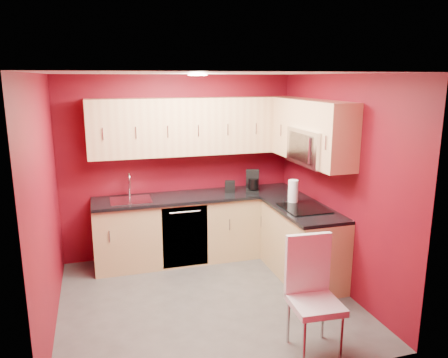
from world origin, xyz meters
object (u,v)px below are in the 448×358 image
sink (131,197)px  coffee_maker (252,181)px  microwave (316,147)px  paper_towel (293,192)px  napkin_holder (230,187)px  dining_chair (315,298)px

sink → coffee_maker: 1.66m
microwave → paper_towel: 0.68m
napkin_holder → paper_towel: bearing=-51.6°
napkin_holder → dining_chair: (0.04, -2.42, -0.45)m
sink → coffee_maker: (1.66, -0.07, 0.11)m
sink → napkin_holder: sink is taller
coffee_maker → napkin_holder: (-0.30, 0.09, -0.07)m
microwave → paper_towel: (-0.14, 0.27, -0.60)m
dining_chair → sink: bearing=124.0°
microwave → coffee_maker: size_ratio=2.55×
coffee_maker → napkin_holder: 0.32m
microwave → coffee_maker: microwave is taller
microwave → dining_chair: bearing=-116.4°
napkin_holder → paper_towel: 0.96m
coffee_maker → paper_towel: (0.30, -0.66, -0.00)m
microwave → paper_towel: microwave is taller
napkin_holder → coffee_maker: bearing=-17.3°
microwave → dining_chair: (-0.69, -1.40, -1.12)m
napkin_holder → dining_chair: size_ratio=0.14×
sink → napkin_holder: size_ratio=3.50×
napkin_holder → dining_chair: dining_chair is taller
sink → coffee_maker: bearing=-2.5°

